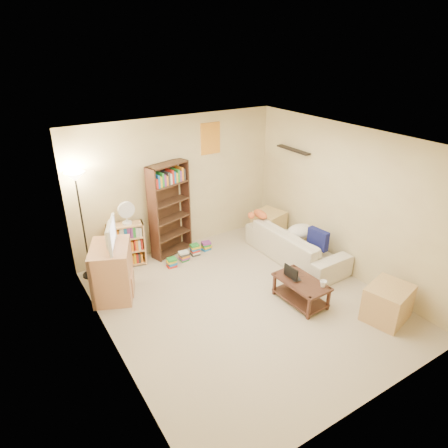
{
  "coord_description": "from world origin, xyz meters",
  "views": [
    {
      "loc": [
        -2.95,
        -4.12,
        3.7
      ],
      "look_at": [
        0.05,
        0.7,
        1.05
      ],
      "focal_mm": 32.0,
      "sensor_mm": 36.0,
      "label": 1
    }
  ],
  "objects_px": {
    "laptop": "(296,276)",
    "television": "(107,235)",
    "tabby_cat": "(259,214)",
    "tv_stand": "(112,271)",
    "sofa": "(295,244)",
    "end_cabinet": "(388,303)",
    "coffee_table": "(301,289)",
    "floor_lamp": "(78,195)",
    "desk_fan": "(126,212)",
    "mug": "(323,284)",
    "tall_bookshelf": "(170,208)",
    "short_bookshelf": "(127,245)",
    "side_table": "(269,226)"
  },
  "relations": [
    {
      "from": "laptop",
      "to": "television",
      "type": "distance_m",
      "value": 2.92
    },
    {
      "from": "tabby_cat",
      "to": "tv_stand",
      "type": "height_order",
      "value": "tv_stand"
    },
    {
      "from": "tall_bookshelf",
      "to": "side_table",
      "type": "relative_size",
      "value": 2.89
    },
    {
      "from": "desk_fan",
      "to": "end_cabinet",
      "type": "bearing_deg",
      "value": -52.49
    },
    {
      "from": "sofa",
      "to": "tv_stand",
      "type": "distance_m",
      "value": 3.24
    },
    {
      "from": "floor_lamp",
      "to": "coffee_table",
      "type": "bearing_deg",
      "value": -44.25
    },
    {
      "from": "mug",
      "to": "television",
      "type": "bearing_deg",
      "value": 141.74
    },
    {
      "from": "floor_lamp",
      "to": "sofa",
      "type": "bearing_deg",
      "value": -22.81
    },
    {
      "from": "tabby_cat",
      "to": "tall_bookshelf",
      "type": "bearing_deg",
      "value": 157.41
    },
    {
      "from": "floor_lamp",
      "to": "short_bookshelf",
      "type": "bearing_deg",
      "value": 0.0
    },
    {
      "from": "floor_lamp",
      "to": "side_table",
      "type": "height_order",
      "value": "floor_lamp"
    },
    {
      "from": "tall_bookshelf",
      "to": "floor_lamp",
      "type": "height_order",
      "value": "floor_lamp"
    },
    {
      "from": "sofa",
      "to": "floor_lamp",
      "type": "distance_m",
      "value": 3.82
    },
    {
      "from": "tv_stand",
      "to": "floor_lamp",
      "type": "distance_m",
      "value": 1.31
    },
    {
      "from": "sofa",
      "to": "side_table",
      "type": "height_order",
      "value": "side_table"
    },
    {
      "from": "television",
      "to": "floor_lamp",
      "type": "bearing_deg",
      "value": 35.89
    },
    {
      "from": "laptop",
      "to": "end_cabinet",
      "type": "height_order",
      "value": "end_cabinet"
    },
    {
      "from": "coffee_table",
      "to": "tall_bookshelf",
      "type": "height_order",
      "value": "tall_bookshelf"
    },
    {
      "from": "coffee_table",
      "to": "end_cabinet",
      "type": "bearing_deg",
      "value": -52.9
    },
    {
      "from": "tv_stand",
      "to": "floor_lamp",
      "type": "height_order",
      "value": "floor_lamp"
    },
    {
      "from": "short_bookshelf",
      "to": "desk_fan",
      "type": "height_order",
      "value": "desk_fan"
    },
    {
      "from": "sofa",
      "to": "end_cabinet",
      "type": "xyz_separation_m",
      "value": [
        -0.03,
        -2.02,
        -0.03
      ]
    },
    {
      "from": "coffee_table",
      "to": "short_bookshelf",
      "type": "xyz_separation_m",
      "value": [
        -1.86,
        2.47,
        0.16
      ]
    },
    {
      "from": "tabby_cat",
      "to": "desk_fan",
      "type": "relative_size",
      "value": 1.09
    },
    {
      "from": "laptop",
      "to": "tv_stand",
      "type": "height_order",
      "value": "tv_stand"
    },
    {
      "from": "tall_bookshelf",
      "to": "end_cabinet",
      "type": "bearing_deg",
      "value": -78.62
    },
    {
      "from": "sofa",
      "to": "tall_bookshelf",
      "type": "bearing_deg",
      "value": 51.01
    },
    {
      "from": "coffee_table",
      "to": "floor_lamp",
      "type": "distance_m",
      "value": 3.75
    },
    {
      "from": "tall_bookshelf",
      "to": "short_bookshelf",
      "type": "relative_size",
      "value": 2.18
    },
    {
      "from": "short_bookshelf",
      "to": "television",
      "type": "bearing_deg",
      "value": -111.28
    },
    {
      "from": "short_bookshelf",
      "to": "tv_stand",
      "type": "bearing_deg",
      "value": -111.28
    },
    {
      "from": "sofa",
      "to": "laptop",
      "type": "distance_m",
      "value": 1.23
    },
    {
      "from": "sofa",
      "to": "end_cabinet",
      "type": "height_order",
      "value": "sofa"
    },
    {
      "from": "television",
      "to": "end_cabinet",
      "type": "xyz_separation_m",
      "value": [
        3.15,
        -2.66,
        -0.79
      ]
    },
    {
      "from": "tall_bookshelf",
      "to": "mug",
      "type": "bearing_deg",
      "value": -83.31
    },
    {
      "from": "television",
      "to": "desk_fan",
      "type": "bearing_deg",
      "value": -14.07
    },
    {
      "from": "tv_stand",
      "to": "tabby_cat",
      "type": "bearing_deg",
      "value": 25.63
    },
    {
      "from": "floor_lamp",
      "to": "end_cabinet",
      "type": "height_order",
      "value": "floor_lamp"
    },
    {
      "from": "laptop",
      "to": "mug",
      "type": "height_order",
      "value": "mug"
    },
    {
      "from": "tv_stand",
      "to": "television",
      "type": "relative_size",
      "value": 1.25
    },
    {
      "from": "tv_stand",
      "to": "desk_fan",
      "type": "xyz_separation_m",
      "value": [
        0.55,
        0.72,
        0.61
      ]
    },
    {
      "from": "coffee_table",
      "to": "desk_fan",
      "type": "distance_m",
      "value": 3.13
    },
    {
      "from": "mug",
      "to": "television",
      "type": "relative_size",
      "value": 0.2
    },
    {
      "from": "mug",
      "to": "side_table",
      "type": "relative_size",
      "value": 0.23
    },
    {
      "from": "sofa",
      "to": "coffee_table",
      "type": "xyz_separation_m",
      "value": [
        -0.81,
        -1.06,
        -0.06
      ]
    },
    {
      "from": "sofa",
      "to": "side_table",
      "type": "xyz_separation_m",
      "value": [
        0.05,
        0.86,
        0.01
      ]
    },
    {
      "from": "coffee_table",
      "to": "floor_lamp",
      "type": "height_order",
      "value": "floor_lamp"
    },
    {
      "from": "mug",
      "to": "coffee_table",
      "type": "bearing_deg",
      "value": 119.36
    },
    {
      "from": "sofa",
      "to": "television",
      "type": "xyz_separation_m",
      "value": [
        -3.18,
        0.64,
        0.76
      ]
    },
    {
      "from": "short_bookshelf",
      "to": "desk_fan",
      "type": "bearing_deg",
      "value": -31.37
    }
  ]
}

